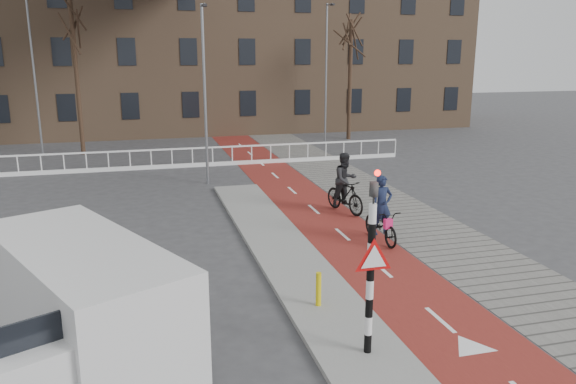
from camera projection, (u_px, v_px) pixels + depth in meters
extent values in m
plane|color=#38383A|center=(357.00, 308.00, 12.58)|extent=(120.00, 120.00, 0.00)
cube|color=maroon|center=(299.00, 196.00, 22.32)|extent=(2.50, 60.00, 0.01)
cube|color=slate|center=(364.00, 192.00, 23.03)|extent=(3.00, 60.00, 0.01)
cube|color=gray|center=(283.00, 250.00, 16.14)|extent=(1.80, 16.00, 0.12)
cylinder|color=black|center=(370.00, 280.00, 10.17)|extent=(0.14, 0.14, 2.88)
imported|color=black|center=(374.00, 181.00, 9.73)|extent=(0.13, 0.16, 0.80)
cylinder|color=#FF0C05|center=(378.00, 173.00, 9.55)|extent=(0.11, 0.02, 0.11)
cylinder|color=#D9C00C|center=(318.00, 289.00, 12.36)|extent=(0.12, 0.12, 0.77)
imported|color=black|center=(381.00, 225.00, 16.88)|extent=(0.80, 2.00, 1.03)
imported|color=#151D38|center=(382.00, 205.00, 16.73)|extent=(0.68, 0.47, 1.79)
cube|color=#E5206A|center=(388.00, 224.00, 16.31)|extent=(0.25, 0.17, 0.29)
imported|color=black|center=(345.00, 196.00, 19.94)|extent=(1.16, 2.11, 1.22)
imported|color=black|center=(345.00, 180.00, 19.80)|extent=(1.11, 0.97, 1.91)
cube|color=silver|center=(83.00, 298.00, 10.25)|extent=(4.18, 5.63, 2.10)
cube|color=#1E8B20|center=(21.00, 310.00, 10.01)|extent=(1.49, 3.03, 0.55)
cube|color=#1E8B20|center=(143.00, 297.00, 10.54)|extent=(1.49, 3.03, 0.55)
cube|color=black|center=(67.00, 338.00, 8.03)|extent=(1.72, 0.87, 0.90)
cylinder|color=black|center=(178.00, 362.00, 9.72)|extent=(0.56, 0.77, 0.73)
cylinder|color=black|center=(8.00, 321.00, 11.20)|extent=(0.56, 0.77, 0.73)
cylinder|color=black|center=(95.00, 296.00, 12.33)|extent=(0.56, 0.77, 0.73)
cube|color=silver|center=(129.00, 151.00, 27.03)|extent=(28.00, 0.08, 0.08)
cube|color=silver|center=(131.00, 168.00, 27.24)|extent=(28.00, 0.10, 0.20)
cube|color=#7F6047|center=(155.00, 46.00, 40.37)|extent=(46.00, 10.00, 12.00)
cylinder|color=black|center=(77.00, 78.00, 30.50)|extent=(0.24, 0.24, 8.39)
cylinder|color=black|center=(350.00, 81.00, 36.19)|extent=(0.26, 0.26, 7.58)
cylinder|color=slate|center=(205.00, 97.00, 23.58)|extent=(0.12, 0.12, 7.50)
cylinder|color=slate|center=(34.00, 74.00, 30.33)|extent=(0.12, 0.12, 8.85)
cylinder|color=slate|center=(326.00, 75.00, 34.19)|extent=(0.12, 0.12, 8.39)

